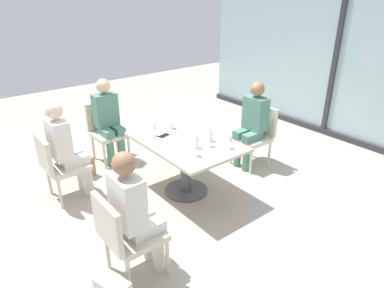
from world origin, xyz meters
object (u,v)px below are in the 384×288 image
at_px(wine_glass_0, 210,131).
at_px(cell_phone_on_table, 164,136).
at_px(chair_front_right, 125,233).
at_px(wine_glass_3, 196,145).
at_px(chair_side_end, 106,128).
at_px(person_near_window, 252,121).
at_px(person_front_left, 65,146).
at_px(wine_glass_4, 197,138).
at_px(wine_glass_2, 230,138).
at_px(person_front_right, 134,209).
at_px(person_side_end, 108,117).
at_px(dining_table_main, 186,152).
at_px(chair_front_left, 59,163).
at_px(handbag_1, 83,166).
at_px(wine_glass_5, 154,126).
at_px(chair_near_window, 256,132).
at_px(coffee_cup, 172,125).

bearing_deg(wine_glass_0, cell_phone_on_table, -144.04).
bearing_deg(chair_front_right, wine_glass_3, 110.12).
height_order(chair_side_end, person_near_window, person_near_window).
relative_size(chair_side_end, wine_glass_3, 4.70).
height_order(person_front_left, wine_glass_4, person_front_left).
relative_size(wine_glass_2, wine_glass_3, 1.00).
relative_size(person_front_right, person_side_end, 1.00).
bearing_deg(dining_table_main, chair_front_right, -57.55).
xyz_separation_m(wine_glass_4, cell_phone_on_table, (-0.53, -0.10, -0.13)).
bearing_deg(chair_front_left, person_side_end, 121.71).
bearing_deg(wine_glass_2, handbag_1, -147.34).
xyz_separation_m(person_side_end, wine_glass_5, (1.07, 0.12, 0.16)).
distance_m(chair_front_right, person_near_window, 2.64).
bearing_deg(chair_near_window, person_front_left, -108.36).
height_order(person_side_end, coffee_cup, person_side_end).
distance_m(dining_table_main, wine_glass_4, 0.40).
relative_size(dining_table_main, wine_glass_5, 7.52).
distance_m(chair_front_left, person_near_window, 2.64).
bearing_deg(person_near_window, person_front_left, -109.14).
distance_m(chair_side_end, handbag_1, 0.69).
bearing_deg(handbag_1, chair_near_window, 35.40).
xyz_separation_m(chair_front_right, chair_front_left, (-1.66, 0.00, 0.00)).
bearing_deg(wine_glass_0, person_near_window, 101.91).
distance_m(chair_front_right, person_side_end, 2.46).
bearing_deg(wine_glass_4, person_near_window, 101.69).
bearing_deg(coffee_cup, person_near_window, 69.23).
xyz_separation_m(person_front_left, wine_glass_5, (0.48, 0.97, 0.16)).
height_order(dining_table_main, person_front_left, person_front_left).
bearing_deg(wine_glass_4, chair_side_end, -170.21).
bearing_deg(wine_glass_2, wine_glass_5, -150.88).
xyz_separation_m(chair_side_end, wine_glass_4, (1.79, 0.31, 0.37)).
bearing_deg(wine_glass_2, chair_side_end, -163.61).
relative_size(wine_glass_2, cell_phone_on_table, 1.28).
xyz_separation_m(person_side_end, wine_glass_3, (1.84, 0.17, 0.16)).
distance_m(person_side_end, wine_glass_5, 1.09).
xyz_separation_m(person_side_end, wine_glass_4, (1.68, 0.31, 0.16)).
bearing_deg(dining_table_main, person_near_window, 90.00).
distance_m(chair_side_end, wine_glass_0, 1.86).
distance_m(chair_front_right, wine_glass_3, 1.26).
distance_m(chair_side_end, coffee_cup, 1.23).
bearing_deg(wine_glass_5, person_front_right, -39.41).
bearing_deg(person_side_end, wine_glass_5, 6.49).
height_order(chair_front_right, person_side_end, person_side_end).
xyz_separation_m(dining_table_main, wine_glass_5, (-0.35, -0.22, 0.30)).
distance_m(chair_near_window, cell_phone_on_table, 1.48).
bearing_deg(chair_side_end, cell_phone_on_table, 9.63).
relative_size(dining_table_main, person_front_left, 1.10).
height_order(dining_table_main, wine_glass_2, wine_glass_2).
xyz_separation_m(person_near_window, handbag_1, (-1.25, -2.07, -0.56)).
bearing_deg(dining_table_main, person_front_right, -55.24).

